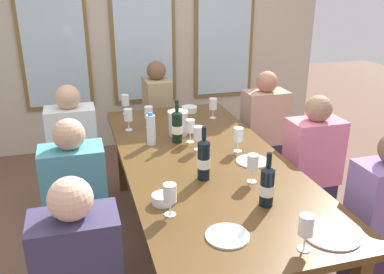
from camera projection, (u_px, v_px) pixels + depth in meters
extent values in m
plane|color=brown|center=(202.00, 250.00, 3.03)|extent=(12.00, 12.00, 0.00)
cube|color=beige|center=(142.00, 18.00, 4.54)|extent=(4.26, 0.06, 2.90)
cube|color=brown|center=(51.00, 21.00, 4.26)|extent=(0.72, 0.03, 1.88)
cube|color=silver|center=(51.00, 21.00, 4.24)|extent=(0.64, 0.01, 1.80)
cube|color=brown|center=(143.00, 19.00, 4.50)|extent=(0.72, 0.03, 1.88)
cube|color=silver|center=(143.00, 19.00, 4.49)|extent=(0.64, 0.01, 1.80)
cube|color=brown|center=(225.00, 16.00, 4.75)|extent=(0.72, 0.03, 1.88)
cube|color=silver|center=(225.00, 17.00, 4.73)|extent=(0.64, 0.01, 1.80)
cube|color=#543819|center=(203.00, 161.00, 2.77)|extent=(1.06, 2.40, 0.04)
cube|color=#543819|center=(121.00, 155.00, 3.78)|extent=(0.07, 0.07, 0.70)
cube|color=#543819|center=(211.00, 145.00, 4.01)|extent=(0.07, 0.07, 0.70)
cylinder|color=white|center=(252.00, 161.00, 2.71)|extent=(0.21, 0.21, 0.01)
cylinder|color=white|center=(227.00, 236.00, 1.93)|extent=(0.21, 0.21, 0.01)
cylinder|color=white|center=(331.00, 234.00, 1.94)|extent=(0.27, 0.27, 0.01)
cylinder|color=silver|center=(178.00, 124.00, 3.14)|extent=(0.14, 0.14, 0.17)
cylinder|color=silver|center=(178.00, 113.00, 3.11)|extent=(0.16, 0.16, 0.02)
cylinder|color=black|center=(204.00, 161.00, 2.44)|extent=(0.08, 0.07, 0.23)
cone|color=black|center=(204.00, 141.00, 2.40)|extent=(0.08, 0.07, 0.02)
cylinder|color=black|center=(204.00, 133.00, 2.38)|extent=(0.03, 0.03, 0.08)
cylinder|color=white|center=(204.00, 163.00, 2.45)|extent=(0.08, 0.08, 0.06)
cylinder|color=black|center=(177.00, 128.00, 3.00)|extent=(0.08, 0.07, 0.22)
cone|color=black|center=(177.00, 112.00, 2.96)|extent=(0.08, 0.07, 0.02)
cylinder|color=black|center=(177.00, 105.00, 2.94)|extent=(0.03, 0.03, 0.08)
cylinder|color=white|center=(177.00, 129.00, 3.00)|extent=(0.08, 0.08, 0.06)
cylinder|color=black|center=(267.00, 188.00, 2.16)|extent=(0.08, 0.07, 0.20)
cone|color=black|center=(268.00, 168.00, 2.12)|extent=(0.08, 0.07, 0.02)
cylinder|color=black|center=(269.00, 160.00, 2.10)|extent=(0.03, 0.03, 0.08)
cylinder|color=silver|center=(267.00, 190.00, 2.17)|extent=(0.08, 0.08, 0.06)
cylinder|color=white|center=(163.00, 199.00, 2.21)|extent=(0.12, 0.12, 0.05)
cylinder|color=white|center=(189.00, 109.00, 3.71)|extent=(0.14, 0.14, 0.05)
cylinder|color=white|center=(151.00, 130.00, 2.96)|extent=(0.06, 0.06, 0.22)
cylinder|color=blue|center=(150.00, 114.00, 2.91)|extent=(0.04, 0.04, 0.02)
cylinder|color=white|center=(198.00, 149.00, 2.90)|extent=(0.06, 0.06, 0.00)
cylinder|color=white|center=(198.00, 144.00, 2.89)|extent=(0.01, 0.01, 0.07)
cylinder|color=white|center=(198.00, 133.00, 2.85)|extent=(0.07, 0.07, 0.09)
cylinder|color=white|center=(252.00, 181.00, 2.45)|extent=(0.06, 0.06, 0.00)
cylinder|color=white|center=(252.00, 175.00, 2.43)|extent=(0.01, 0.01, 0.07)
cylinder|color=white|center=(253.00, 162.00, 2.40)|extent=(0.07, 0.07, 0.09)
cylinder|color=#590C19|center=(253.00, 167.00, 2.41)|extent=(0.06, 0.06, 0.02)
cylinder|color=white|center=(304.00, 249.00, 1.84)|extent=(0.06, 0.06, 0.00)
cylinder|color=white|center=(305.00, 242.00, 1.82)|extent=(0.01, 0.01, 0.07)
cylinder|color=white|center=(307.00, 225.00, 1.79)|extent=(0.07, 0.07, 0.09)
cylinder|color=white|center=(170.00, 214.00, 2.11)|extent=(0.06, 0.06, 0.00)
cylinder|color=white|center=(170.00, 208.00, 2.09)|extent=(0.01, 0.01, 0.07)
cylinder|color=white|center=(170.00, 193.00, 2.06)|extent=(0.07, 0.07, 0.09)
cylinder|color=white|center=(149.00, 127.00, 3.34)|extent=(0.06, 0.06, 0.00)
cylinder|color=white|center=(149.00, 122.00, 3.32)|extent=(0.01, 0.01, 0.07)
cylinder|color=white|center=(149.00, 112.00, 3.29)|extent=(0.07, 0.07, 0.09)
cylinder|color=white|center=(126.00, 114.00, 3.66)|extent=(0.06, 0.06, 0.00)
cylinder|color=white|center=(126.00, 109.00, 3.65)|extent=(0.01, 0.01, 0.07)
cylinder|color=white|center=(125.00, 100.00, 3.62)|extent=(0.07, 0.07, 0.09)
cylinder|color=white|center=(190.00, 142.00, 3.03)|extent=(0.06, 0.06, 0.00)
cylinder|color=white|center=(190.00, 137.00, 3.02)|extent=(0.01, 0.01, 0.07)
cylinder|color=white|center=(190.00, 126.00, 2.99)|extent=(0.07, 0.07, 0.09)
cylinder|color=white|center=(213.00, 118.00, 3.55)|extent=(0.06, 0.06, 0.00)
cylinder|color=white|center=(213.00, 113.00, 3.54)|extent=(0.01, 0.01, 0.07)
cylinder|color=white|center=(213.00, 104.00, 3.51)|extent=(0.07, 0.07, 0.09)
cylinder|color=white|center=(129.00, 130.00, 3.27)|extent=(0.06, 0.06, 0.00)
cylinder|color=white|center=(129.00, 125.00, 3.26)|extent=(0.01, 0.01, 0.07)
cylinder|color=white|center=(128.00, 115.00, 3.23)|extent=(0.07, 0.07, 0.09)
cylinder|color=white|center=(238.00, 151.00, 2.87)|extent=(0.06, 0.06, 0.00)
cylinder|color=white|center=(238.00, 146.00, 2.86)|extent=(0.01, 0.01, 0.07)
cylinder|color=white|center=(238.00, 134.00, 2.83)|extent=(0.07, 0.07, 0.09)
cylinder|color=maroon|center=(238.00, 139.00, 2.84)|extent=(0.06, 0.06, 0.03)
cube|color=#28383F|center=(82.00, 247.00, 2.70)|extent=(0.32, 0.24, 0.45)
cube|color=teal|center=(74.00, 184.00, 2.53)|extent=(0.38, 0.24, 0.48)
sphere|color=tan|center=(69.00, 134.00, 2.41)|extent=(0.19, 0.19, 0.19)
cube|color=#2D2443|center=(307.00, 207.00, 3.17)|extent=(0.32, 0.24, 0.45)
cube|color=pink|center=(313.00, 151.00, 3.00)|extent=(0.38, 0.24, 0.48)
sphere|color=#997353|center=(318.00, 108.00, 2.88)|extent=(0.19, 0.19, 0.19)
cube|color=#362F2E|center=(78.00, 189.00, 3.44)|extent=(0.32, 0.24, 0.45)
cube|color=silver|center=(72.00, 137.00, 3.27)|extent=(0.38, 0.24, 0.48)
sphere|color=tan|center=(68.00, 97.00, 3.15)|extent=(0.19, 0.19, 0.19)
cube|color=#282340|center=(261.00, 164.00, 3.90)|extent=(0.32, 0.24, 0.45)
cube|color=tan|center=(265.00, 117.00, 3.73)|extent=(0.38, 0.24, 0.48)
sphere|color=#A57055|center=(267.00, 82.00, 3.62)|extent=(0.19, 0.19, 0.19)
cube|color=#3C3758|center=(78.00, 263.00, 1.83)|extent=(0.38, 0.24, 0.48)
sphere|color=beige|center=(70.00, 199.00, 1.71)|extent=(0.19, 0.19, 0.19)
cube|color=#38273E|center=(373.00, 270.00, 2.49)|extent=(0.32, 0.24, 0.45)
cube|color=#222E33|center=(159.00, 145.00, 4.34)|extent=(0.24, 0.32, 0.45)
cube|color=tan|center=(157.00, 102.00, 4.17)|extent=(0.24, 0.38, 0.48)
sphere|color=brown|center=(156.00, 71.00, 4.05)|extent=(0.19, 0.19, 0.19)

